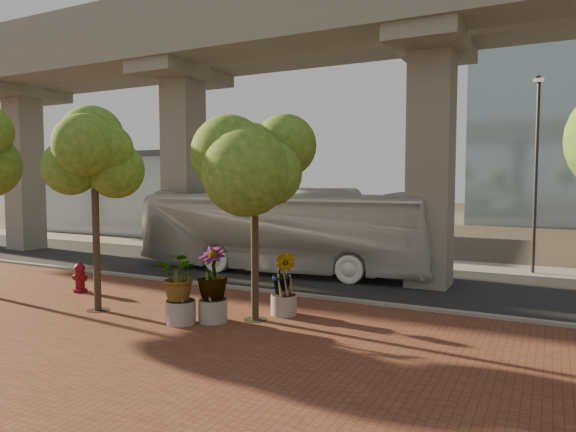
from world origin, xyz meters
The scene contains 16 objects.
ground centered at (0.00, 0.00, 0.00)m, with size 160.00×160.00×0.00m, color #383229.
brick_plaza centered at (0.00, -8.00, 0.03)m, with size 70.00×13.00×0.06m, color brown.
asphalt_road centered at (0.00, 2.00, 0.02)m, with size 90.00×8.00×0.04m, color black.
curb_strip centered at (0.00, -2.00, 0.08)m, with size 70.00×0.25×0.16m, color gray.
far_sidewalk centered at (0.00, 7.50, 0.03)m, with size 90.00×3.00×0.06m, color gray.
transit_viaduct centered at (0.00, 2.00, 7.29)m, with size 72.00×5.60×12.40m.
station_pavilion centered at (-20.00, 16.00, 3.22)m, with size 23.00×13.00×6.30m.
transit_bus centered at (-0.56, 2.17, 1.89)m, with size 3.19×13.59×3.79m, color silver.
fire_hydrant centered at (-5.21, -5.10, 0.60)m, with size 0.56×0.51×1.12m.
planter_front centered at (0.79, -6.72, 1.33)m, with size 1.90×1.90×2.09m.
planter_right centered at (1.50, -6.14, 1.40)m, with size 2.07×2.07×2.21m.
planter_left centered at (2.99, -4.52, 1.24)m, with size 1.77×1.77×1.95m.
street_tree_near_west centered at (-2.51, -6.74, 4.85)m, with size 3.25×3.25×6.30m.
street_tree_near_east centered at (2.50, -5.42, 4.71)m, with size 3.78×3.78×6.40m.
streetlamp_west centered at (-9.06, 5.52, 4.40)m, with size 0.37×1.09×7.53m.
streetlamp_east centered at (9.56, 6.83, 4.96)m, with size 0.42×1.23×8.50m.
Camera 1 is at (10.17, -18.23, 4.18)m, focal length 32.00 mm.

